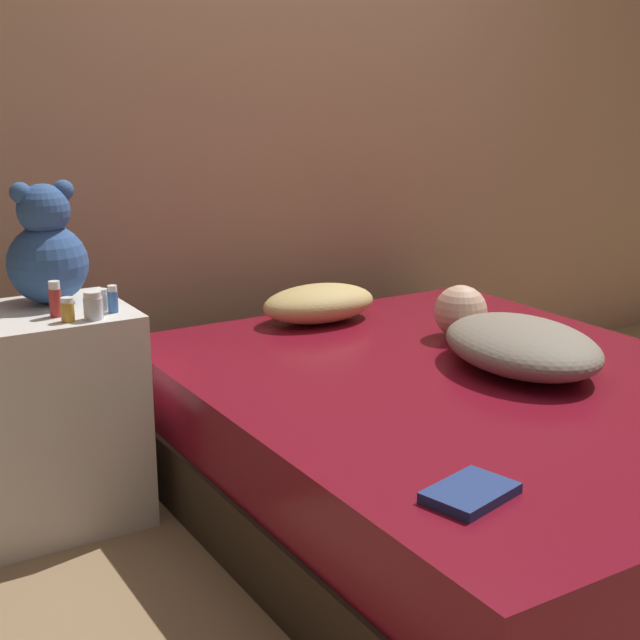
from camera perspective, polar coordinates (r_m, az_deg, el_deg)
The scene contains 13 objects.
ground_plane at distance 2.94m, azimuth 9.35°, elevation -12.21°, with size 12.00×12.00×0.00m, color #937551.
wall_back at distance 3.68m, azimuth -3.30°, elevation 14.50°, with size 8.00×0.06×2.60m.
bed at distance 2.84m, azimuth 9.54°, elevation -8.13°, with size 1.60×2.02×0.46m.
nightstand at distance 2.88m, azimuth -17.04°, elevation -5.95°, with size 0.52×0.46×0.67m.
pillow at distance 3.34m, azimuth -0.06°, elevation 1.08°, with size 0.45×0.28×0.14m.
person_lying at distance 2.90m, azimuth 12.25°, elevation -1.28°, with size 0.52×0.80×0.19m.
teddy_bear at distance 2.84m, azimuth -17.09°, elevation 4.25°, with size 0.24×0.24×0.38m.
bottle_clear at distance 2.63m, azimuth -14.32°, elevation 0.89°, with size 0.05×0.05×0.08m.
bottle_white at distance 2.73m, azimuth -13.81°, elevation 1.25°, with size 0.04×0.04×0.07m.
bottle_amber at distance 2.63m, azimuth -15.86°, elevation 0.63°, with size 0.04×0.04×0.07m.
bottle_red at distance 2.69m, azimuth -16.59°, elevation 1.27°, with size 0.04×0.04×0.11m.
bottle_blue at distance 2.70m, azimuth -13.12°, elevation 1.30°, with size 0.03×0.03×0.08m.
book at distance 1.99m, azimuth 9.60°, elevation -10.85°, with size 0.23×0.18×0.02m.
Camera 1 is at (-1.73, -1.96, 1.34)m, focal length 50.00 mm.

